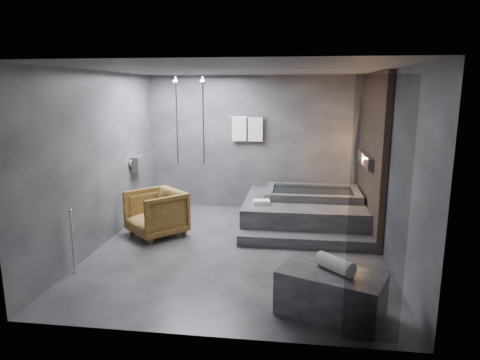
# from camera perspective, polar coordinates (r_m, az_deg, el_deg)

# --- Properties ---
(room) EXTENTS (5.00, 5.04, 2.82)m
(room) POSITION_cam_1_polar(r_m,az_deg,el_deg) (6.73, 3.47, 5.30)
(room) COLOR #2A2A2C
(room) RESTS_ON ground
(tub_deck) EXTENTS (2.20, 2.00, 0.50)m
(tub_deck) POSITION_cam_1_polar(r_m,az_deg,el_deg) (8.20, 8.53, -4.15)
(tub_deck) COLOR #2F2F31
(tub_deck) RESTS_ON ground
(tub_step) EXTENTS (2.20, 0.36, 0.18)m
(tub_step) POSITION_cam_1_polar(r_m,az_deg,el_deg) (7.13, 8.62, -8.03)
(tub_step) COLOR #2F2F31
(tub_step) RESTS_ON ground
(concrete_bench) EXTENTS (1.30, 1.01, 0.51)m
(concrete_bench) POSITION_cam_1_polar(r_m,az_deg,el_deg) (5.10, 12.00, -14.58)
(concrete_bench) COLOR #363639
(concrete_bench) RESTS_ON ground
(driftwood_chair) EXTENTS (1.22, 1.22, 0.80)m
(driftwood_chair) POSITION_cam_1_polar(r_m,az_deg,el_deg) (7.61, -11.12, -4.35)
(driftwood_chair) COLOR #4A3112
(driftwood_chair) RESTS_ON ground
(rolled_towel) EXTENTS (0.45, 0.45, 0.17)m
(rolled_towel) POSITION_cam_1_polar(r_m,az_deg,el_deg) (5.00, 12.56, -10.89)
(rolled_towel) COLOR white
(rolled_towel) RESTS_ON concrete_bench
(deck_towel) EXTENTS (0.33, 0.26, 0.08)m
(deck_towel) POSITION_cam_1_polar(r_m,az_deg,el_deg) (7.64, 2.87, -2.97)
(deck_towel) COLOR white
(deck_towel) RESTS_ON tub_deck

